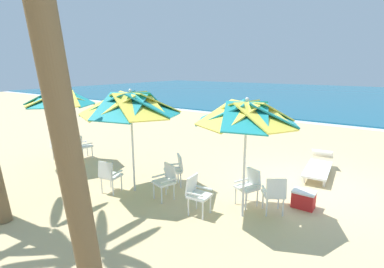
{
  "coord_description": "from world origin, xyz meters",
  "views": [
    {
      "loc": [
        1.67,
        -7.81,
        3.16
      ],
      "look_at": [
        -3.67,
        -0.16,
        1.0
      ],
      "focal_mm": 27.32,
      "sensor_mm": 36.0,
      "label": 1
    }
  ],
  "objects_px": {
    "beach_umbrella_0": "(247,114)",
    "plastic_chair_1": "(197,193)",
    "sun_lounger_1": "(319,166)",
    "cooler_box": "(303,199)",
    "plastic_chair_6": "(57,146)",
    "plastic_chair_7": "(83,145)",
    "plastic_chair_0": "(249,185)",
    "beach_umbrella_1": "(131,105)",
    "plastic_chair_3": "(109,174)",
    "plastic_chair_5": "(166,179)",
    "palm_tree_2": "(47,19)",
    "plastic_chair_4": "(175,168)",
    "plastic_chair_2": "(274,193)",
    "beach_umbrella_2": "(59,99)"
  },
  "relations": [
    {
      "from": "beach_umbrella_0",
      "to": "plastic_chair_1",
      "type": "bearing_deg",
      "value": -151.8
    },
    {
      "from": "beach_umbrella_0",
      "to": "sun_lounger_1",
      "type": "xyz_separation_m",
      "value": [
        0.78,
        3.55,
        -1.95
      ]
    },
    {
      "from": "beach_umbrella_0",
      "to": "cooler_box",
      "type": "height_order",
      "value": "beach_umbrella_0"
    },
    {
      "from": "beach_umbrella_0",
      "to": "plastic_chair_6",
      "type": "height_order",
      "value": "beach_umbrella_0"
    },
    {
      "from": "beach_umbrella_0",
      "to": "sun_lounger_1",
      "type": "bearing_deg",
      "value": 77.53
    },
    {
      "from": "beach_umbrella_0",
      "to": "plastic_chair_7",
      "type": "height_order",
      "value": "beach_umbrella_0"
    },
    {
      "from": "plastic_chair_0",
      "to": "beach_umbrella_1",
      "type": "relative_size",
      "value": 0.33
    },
    {
      "from": "plastic_chair_3",
      "to": "plastic_chair_7",
      "type": "xyz_separation_m",
      "value": [
        -3.05,
        1.36,
        0.0
      ]
    },
    {
      "from": "plastic_chair_1",
      "to": "sun_lounger_1",
      "type": "relative_size",
      "value": 0.4
    },
    {
      "from": "beach_umbrella_0",
      "to": "plastic_chair_5",
      "type": "xyz_separation_m",
      "value": [
        -1.91,
        -0.27,
        -1.73
      ]
    },
    {
      "from": "palm_tree_2",
      "to": "beach_umbrella_0",
      "type": "bearing_deg",
      "value": 78.17
    },
    {
      "from": "beach_umbrella_0",
      "to": "plastic_chair_7",
      "type": "distance_m",
      "value": 6.6
    },
    {
      "from": "palm_tree_2",
      "to": "plastic_chair_4",
      "type": "bearing_deg",
      "value": 110.04
    },
    {
      "from": "plastic_chair_0",
      "to": "plastic_chair_4",
      "type": "distance_m",
      "value": 2.08
    },
    {
      "from": "plastic_chair_5",
      "to": "cooler_box",
      "type": "xyz_separation_m",
      "value": [
        2.88,
        1.43,
        -0.3
      ]
    },
    {
      "from": "plastic_chair_3",
      "to": "cooler_box",
      "type": "xyz_separation_m",
      "value": [
        4.27,
        2.0,
        -0.3
      ]
    },
    {
      "from": "plastic_chair_4",
      "to": "palm_tree_2",
      "type": "bearing_deg",
      "value": -69.96
    },
    {
      "from": "plastic_chair_2",
      "to": "plastic_chair_5",
      "type": "bearing_deg",
      "value": -162.9
    },
    {
      "from": "plastic_chair_1",
      "to": "plastic_chair_2",
      "type": "height_order",
      "value": "same"
    },
    {
      "from": "sun_lounger_1",
      "to": "cooler_box",
      "type": "xyz_separation_m",
      "value": [
        0.18,
        -2.38,
        -0.08
      ]
    },
    {
      "from": "beach_umbrella_0",
      "to": "plastic_chair_3",
      "type": "bearing_deg",
      "value": -165.73
    },
    {
      "from": "plastic_chair_5",
      "to": "sun_lounger_1",
      "type": "relative_size",
      "value": 0.4
    },
    {
      "from": "beach_umbrella_0",
      "to": "beach_umbrella_1",
      "type": "relative_size",
      "value": 0.97
    },
    {
      "from": "cooler_box",
      "to": "plastic_chair_7",
      "type": "bearing_deg",
      "value": -174.99
    },
    {
      "from": "plastic_chair_1",
      "to": "cooler_box",
      "type": "distance_m",
      "value": 2.48
    },
    {
      "from": "plastic_chair_1",
      "to": "plastic_chair_4",
      "type": "bearing_deg",
      "value": 144.63
    },
    {
      "from": "plastic_chair_3",
      "to": "cooler_box",
      "type": "bearing_deg",
      "value": 25.15
    },
    {
      "from": "plastic_chair_2",
      "to": "plastic_chair_4",
      "type": "relative_size",
      "value": 1.0
    },
    {
      "from": "beach_umbrella_2",
      "to": "palm_tree_2",
      "type": "xyz_separation_m",
      "value": [
        5.51,
        -3.32,
        1.48
      ]
    },
    {
      "from": "plastic_chair_1",
      "to": "plastic_chair_3",
      "type": "relative_size",
      "value": 1.0
    },
    {
      "from": "beach_umbrella_0",
      "to": "plastic_chair_3",
      "type": "height_order",
      "value": "beach_umbrella_0"
    },
    {
      "from": "plastic_chair_4",
      "to": "plastic_chair_6",
      "type": "height_order",
      "value": "same"
    },
    {
      "from": "sun_lounger_1",
      "to": "plastic_chair_6",
      "type": "bearing_deg",
      "value": -154.62
    },
    {
      "from": "plastic_chair_0",
      "to": "plastic_chair_6",
      "type": "bearing_deg",
      "value": -174.31
    },
    {
      "from": "plastic_chair_4",
      "to": "plastic_chair_6",
      "type": "bearing_deg",
      "value": -173.08
    },
    {
      "from": "beach_umbrella_0",
      "to": "plastic_chair_4",
      "type": "xyz_separation_m",
      "value": [
        -2.2,
        0.48,
        -1.73
      ]
    },
    {
      "from": "plastic_chair_5",
      "to": "beach_umbrella_0",
      "type": "bearing_deg",
      "value": 7.97
    },
    {
      "from": "palm_tree_2",
      "to": "plastic_chair_1",
      "type": "bearing_deg",
      "value": 92.48
    },
    {
      "from": "plastic_chair_0",
      "to": "beach_umbrella_0",
      "type": "bearing_deg",
      "value": -78.04
    },
    {
      "from": "plastic_chair_1",
      "to": "palm_tree_2",
      "type": "xyz_separation_m",
      "value": [
        0.13,
        -3.07,
        3.15
      ]
    },
    {
      "from": "plastic_chair_7",
      "to": "beach_umbrella_2",
      "type": "bearing_deg",
      "value": -82.58
    },
    {
      "from": "plastic_chair_1",
      "to": "plastic_chair_7",
      "type": "relative_size",
      "value": 1.0
    },
    {
      "from": "plastic_chair_4",
      "to": "plastic_chair_5",
      "type": "distance_m",
      "value": 0.8
    },
    {
      "from": "plastic_chair_1",
      "to": "cooler_box",
      "type": "relative_size",
      "value": 1.73
    },
    {
      "from": "plastic_chair_5",
      "to": "plastic_chair_7",
      "type": "distance_m",
      "value": 4.51
    },
    {
      "from": "palm_tree_2",
      "to": "plastic_chair_5",
      "type": "bearing_deg",
      "value": 109.67
    },
    {
      "from": "plastic_chair_6",
      "to": "beach_umbrella_2",
      "type": "bearing_deg",
      "value": -11.06
    },
    {
      "from": "plastic_chair_3",
      "to": "plastic_chair_6",
      "type": "xyz_separation_m",
      "value": [
        -3.59,
        0.75,
        0.0
      ]
    },
    {
      "from": "beach_umbrella_1",
      "to": "plastic_chair_7",
      "type": "relative_size",
      "value": 3.05
    },
    {
      "from": "plastic_chair_2",
      "to": "palm_tree_2",
      "type": "relative_size",
      "value": 0.14
    }
  ]
}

